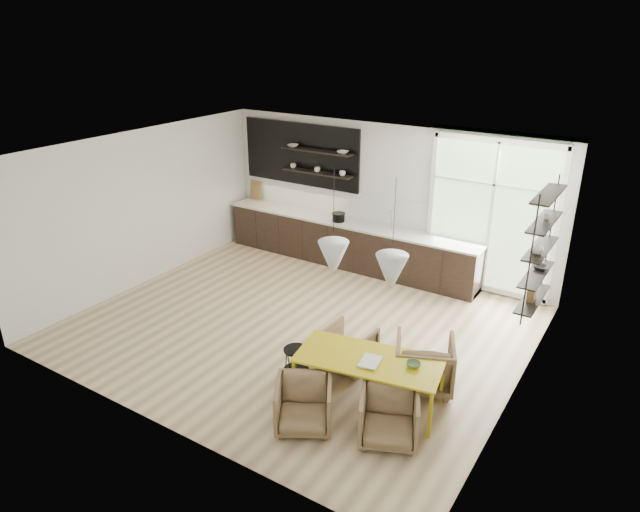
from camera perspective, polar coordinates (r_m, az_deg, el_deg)
The scene contains 11 objects.
room at distance 9.52m, azimuth 4.42°, elevation 2.56°, with size 7.02×6.01×2.91m.
kitchen_run at distance 11.70m, azimuth 2.52°, elevation 1.99°, with size 5.54×0.69×2.75m.
right_shelving at distance 8.67m, azimuth 21.09°, elevation 0.35°, with size 0.26×1.22×1.90m.
dining_table at distance 7.49m, azimuth 4.94°, elevation -10.47°, with size 1.99×1.16×0.68m.
armchair_back_left at distance 8.37m, azimuth 2.90°, elevation -9.15°, with size 0.66×0.68×0.62m, color brown.
armchair_back_right at distance 8.05m, azimuth 10.37°, elevation -10.51°, with size 0.78×0.80×0.73m, color brown.
armchair_front_left at distance 7.26m, azimuth -1.64°, elevation -14.65°, with size 0.68×0.70×0.64m, color brown.
armchair_front_right at distance 7.11m, azimuth 6.92°, elevation -15.67°, with size 0.69×0.71×0.65m, color brown.
wire_stool at distance 8.12m, azimuth -2.41°, elevation -10.29°, with size 0.37×0.37×0.47m.
table_book at distance 7.40m, azimuth 4.12°, elevation -10.29°, with size 0.24×0.33×0.03m, color white.
table_bowl at distance 7.36m, azimuth 9.32°, elevation -10.66°, with size 0.18×0.18×0.06m, color #517348.
Camera 1 is at (4.75, -6.82, 4.71)m, focal length 32.00 mm.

